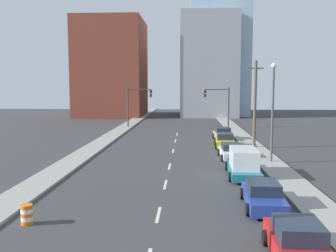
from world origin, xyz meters
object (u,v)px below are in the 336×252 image
traffic_signal_right (222,102)px  sedan_tan (223,134)px  sedan_white (231,151)px  sedan_red (298,244)px  sedan_blue (263,196)px  traffic_signal_left (134,102)px  traffic_barrel (27,215)px  box_truck_teal (243,163)px  sedan_yellow (225,141)px  utility_pole_right_mid (255,104)px  street_lamp (273,106)px

traffic_signal_right → sedan_tan: (-0.96, -13.06, -3.42)m
sedan_white → sedan_red: bearing=-90.7°
sedan_blue → traffic_signal_left: bearing=110.3°
traffic_signal_left → traffic_barrel: traffic_signal_left is taller
traffic_signal_left → sedan_blue: (12.50, -38.48, -3.46)m
box_truck_teal → sedan_yellow: box_truck_teal is taller
traffic_barrel → traffic_signal_left: bearing=91.1°
traffic_signal_right → sedan_yellow: 18.73m
sedan_blue → box_truck_teal: bearing=92.6°
sedan_red → sedan_white: sedan_red is taller
utility_pole_right_mid → street_lamp: size_ratio=1.08×
traffic_barrel → street_lamp: (14.72, 14.97, 4.42)m
traffic_barrel → sedan_tan: sedan_tan is taller
box_truck_teal → sedan_red: bearing=-87.7°
sedan_red → box_truck_teal: box_truck_teal is taller
sedan_blue → sedan_tan: size_ratio=1.06×
traffic_signal_right → box_truck_teal: 31.60m
traffic_signal_left → traffic_barrel: size_ratio=6.75×
sedan_blue → sedan_yellow: 20.10m
box_truck_teal → sedan_white: size_ratio=1.25×
traffic_signal_right → box_truck_teal: size_ratio=1.10×
traffic_signal_left → sedan_red: 46.64m
street_lamp → sedan_tan: street_lamp is taller
sedan_red → sedan_white: (-0.23, 20.13, -0.07)m
traffic_signal_right → sedan_blue: size_ratio=1.36×
sedan_tan → utility_pole_right_mid: bearing=-68.6°
traffic_signal_right → street_lamp: street_lamp is taller
utility_pole_right_mid → traffic_barrel: 27.26m
traffic_barrel → sedan_yellow: size_ratio=0.21×
traffic_signal_left → sedan_tan: 18.51m
street_lamp → sedan_red: 18.86m
street_lamp → sedan_yellow: bearing=110.6°
traffic_signal_right → box_truck_teal: (-1.17, -31.42, -3.15)m
sedan_yellow → sedan_tan: size_ratio=1.00×
street_lamp → sedan_white: 5.68m
utility_pole_right_mid → sedan_white: bearing=-118.3°
sedan_blue → box_truck_teal: size_ratio=0.81×
sedan_yellow → sedan_tan: 5.33m
sedan_white → sedan_tan: sedan_tan is taller
sedan_blue → box_truck_teal: 7.06m
sedan_red → sedan_yellow: size_ratio=1.01×
sedan_blue → sedan_yellow: size_ratio=1.06×
traffic_signal_left → sedan_yellow: traffic_signal_left is taller
sedan_white → sedan_tan: 11.61m
box_truck_teal → sedan_yellow: bearing=92.2°
street_lamp → traffic_signal_left: bearing=120.2°
traffic_signal_left → box_truck_teal: traffic_signal_left is taller
traffic_signal_left → sedan_blue: traffic_signal_left is taller
traffic_barrel → sedan_yellow: sedan_yellow is taller
utility_pole_right_mid → sedan_blue: size_ratio=1.95×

